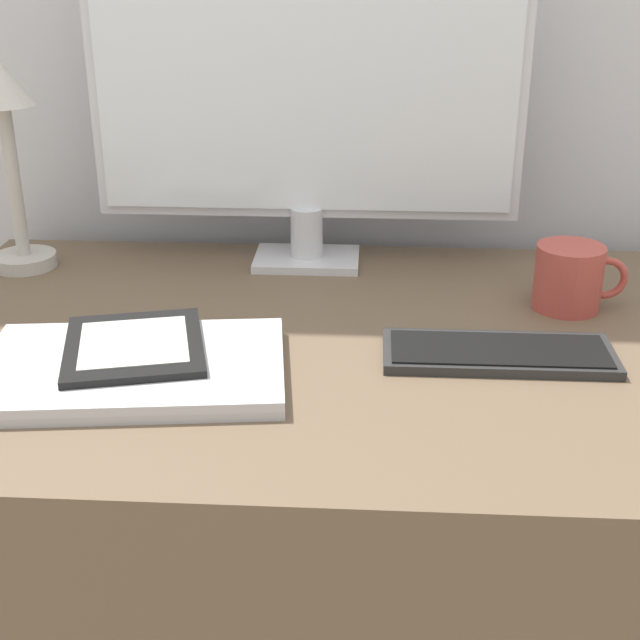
{
  "coord_description": "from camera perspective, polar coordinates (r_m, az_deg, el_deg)",
  "views": [
    {
      "loc": [
        0.04,
        -0.86,
        1.17
      ],
      "look_at": [
        -0.02,
        0.06,
        0.77
      ],
      "focal_mm": 50.0,
      "sensor_mm": 36.0,
      "label": 1
    }
  ],
  "objects": [
    {
      "name": "desk",
      "position": [
        1.3,
        0.96,
        -15.49
      ],
      "size": [
        1.11,
        0.71,
        0.71
      ],
      "color": "brown",
      "rests_on": "ground_plane"
    },
    {
      "name": "monitor",
      "position": [
        1.3,
        -0.91,
        14.8
      ],
      "size": [
        0.62,
        0.11,
        0.49
      ],
      "color": "silver",
      "rests_on": "desk"
    },
    {
      "name": "keyboard",
      "position": [
        1.08,
        11.35,
        -2.07
      ],
      "size": [
        0.27,
        0.11,
        0.01
      ],
      "color": "#282828",
      "rests_on": "desk"
    },
    {
      "name": "laptop",
      "position": [
        1.03,
        -11.85,
        -3.06
      ],
      "size": [
        0.36,
        0.26,
        0.02
      ],
      "color": "#BCBCC1",
      "rests_on": "desk"
    },
    {
      "name": "ereader",
      "position": [
        1.05,
        -11.81,
        -1.61
      ],
      "size": [
        0.19,
        0.21,
        0.01
      ],
      "color": "black",
      "rests_on": "laptop"
    },
    {
      "name": "desk_lamp",
      "position": [
        1.37,
        -19.41,
        11.29
      ],
      "size": [
        0.1,
        0.1,
        0.3
      ],
      "color": "#BCB7AD",
      "rests_on": "desk"
    },
    {
      "name": "coffee_mug",
      "position": [
        1.23,
        15.71,
        2.65
      ],
      "size": [
        0.12,
        0.09,
        0.09
      ],
      "color": "#B7473D",
      "rests_on": "desk"
    }
  ]
}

